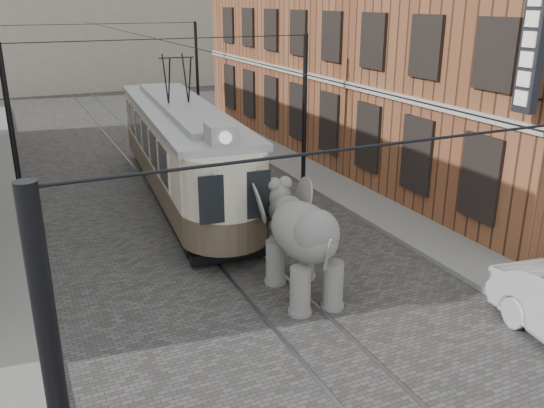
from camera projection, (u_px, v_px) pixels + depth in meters
ground at (241, 261)px, 17.01m from camera, size 120.00×120.00×0.00m
tram_rails at (241, 260)px, 17.00m from camera, size 1.54×80.00×0.02m
sidewalk_right at (408, 226)px, 19.35m from camera, size 2.00×60.00×0.15m
brick_building at (386, 27)px, 27.04m from camera, size 8.00×26.00×12.00m
distant_block at (63, 2)px, 48.90m from camera, size 28.00×10.00×14.00m
catenary at (181, 128)px, 20.20m from camera, size 11.00×30.20×6.00m
tram at (180, 129)px, 21.74m from camera, size 3.89×13.57×5.31m
elephant at (303, 246)px, 14.61m from camera, size 2.81×4.64×2.73m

